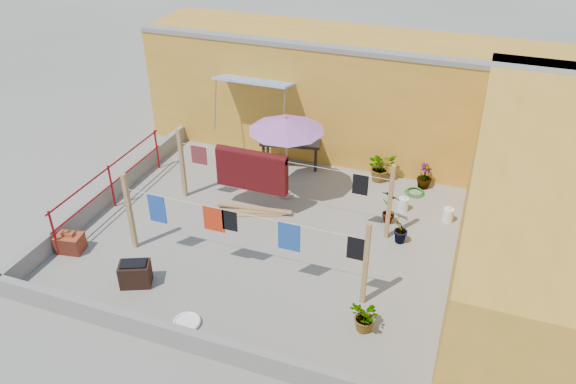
% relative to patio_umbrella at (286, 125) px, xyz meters
% --- Properties ---
extents(ground, '(80.00, 80.00, 0.00)m').
position_rel_patio_umbrella_xyz_m(ground, '(0.15, -1.62, -1.93)').
color(ground, '#9E998E').
rests_on(ground, ground).
extents(wall_back, '(11.00, 3.27, 3.21)m').
position_rel_patio_umbrella_xyz_m(wall_back, '(0.64, 3.08, -0.32)').
color(wall_back, orange).
rests_on(wall_back, ground).
extents(wall_right, '(2.40, 9.00, 3.20)m').
position_rel_patio_umbrella_xyz_m(wall_right, '(5.35, -1.62, -0.33)').
color(wall_right, orange).
rests_on(wall_right, ground).
extents(parapet_front, '(8.30, 0.16, 0.44)m').
position_rel_patio_umbrella_xyz_m(parapet_front, '(0.15, -5.20, -1.71)').
color(parapet_front, gray).
rests_on(parapet_front, ground).
extents(parapet_left, '(0.16, 7.30, 0.44)m').
position_rel_patio_umbrella_xyz_m(parapet_left, '(-3.93, -1.62, -1.71)').
color(parapet_left, gray).
rests_on(parapet_left, ground).
extents(red_railing, '(0.05, 4.20, 1.10)m').
position_rel_patio_umbrella_xyz_m(red_railing, '(-3.70, -1.82, -1.21)').
color(red_railing, maroon).
rests_on(red_railing, ground).
extents(clothesline_rig, '(5.09, 2.35, 1.80)m').
position_rel_patio_umbrella_xyz_m(clothesline_rig, '(-0.40, -1.08, -0.89)').
color(clothesline_rig, tan).
rests_on(clothesline_rig, ground).
extents(patio_umbrella, '(2.15, 2.15, 2.14)m').
position_rel_patio_umbrella_xyz_m(patio_umbrella, '(0.00, 0.00, 0.00)').
color(patio_umbrella, gray).
rests_on(patio_umbrella, ground).
extents(outdoor_table, '(1.71, 1.11, 0.74)m').
position_rel_patio_umbrella_xyz_m(outdoor_table, '(-0.45, 1.58, -1.26)').
color(outdoor_table, black).
rests_on(outdoor_table, ground).
extents(brick_stack, '(0.60, 0.48, 0.47)m').
position_rel_patio_umbrella_xyz_m(brick_stack, '(-3.55, -3.61, -1.72)').
color(brick_stack, '#AA3D27').
rests_on(brick_stack, ground).
extents(lumber_pile, '(1.92, 0.81, 0.12)m').
position_rel_patio_umbrella_xyz_m(lumber_pile, '(-0.56, -1.02, -1.87)').
color(lumber_pile, tan).
rests_on(lumber_pile, ground).
extents(brazier, '(0.70, 0.60, 0.53)m').
position_rel_patio_umbrella_xyz_m(brazier, '(-1.65, -4.05, -1.67)').
color(brazier, black).
rests_on(brazier, ground).
extents(white_basin, '(0.50, 0.50, 0.09)m').
position_rel_patio_umbrella_xyz_m(white_basin, '(-0.19, -4.68, -1.88)').
color(white_basin, white).
rests_on(white_basin, ground).
extents(water_jug_a, '(0.24, 0.24, 0.38)m').
position_rel_patio_umbrella_xyz_m(water_jug_a, '(3.85, 0.27, -1.76)').
color(water_jug_a, white).
rests_on(water_jug_a, ground).
extents(water_jug_b, '(0.24, 0.24, 0.38)m').
position_rel_patio_umbrella_xyz_m(water_jug_b, '(2.80, 0.37, -1.76)').
color(water_jug_b, white).
rests_on(water_jug_b, ground).
extents(green_hose, '(0.49, 0.49, 0.07)m').
position_rel_patio_umbrella_xyz_m(green_hose, '(2.95, 1.23, -1.89)').
color(green_hose, '#1F7B1B').
rests_on(green_hose, ground).
extents(plant_back_a, '(0.94, 0.92, 0.79)m').
position_rel_patio_umbrella_xyz_m(plant_back_a, '(1.98, 1.58, -1.53)').
color(plant_back_a, '#225C1A').
rests_on(plant_back_a, ground).
extents(plant_back_b, '(0.48, 0.48, 0.65)m').
position_rel_patio_umbrella_xyz_m(plant_back_b, '(3.10, 1.58, -1.60)').
color(plant_back_b, '#225C1A').
rests_on(plant_back_b, ground).
extents(plant_right_a, '(0.56, 0.49, 0.89)m').
position_rel_patio_umbrella_xyz_m(plant_right_a, '(2.58, -0.26, -1.48)').
color(plant_right_a, '#225C1A').
rests_on(plant_right_a, ground).
extents(plant_right_b, '(0.36, 0.42, 0.68)m').
position_rel_patio_umbrella_xyz_m(plant_right_b, '(2.95, -0.94, -1.59)').
color(plant_right_b, '#225C1A').
rests_on(plant_right_b, ground).
extents(plant_right_c, '(0.73, 0.73, 0.62)m').
position_rel_patio_umbrella_xyz_m(plant_right_c, '(2.86, -3.72, -1.62)').
color(plant_right_c, '#225C1A').
rests_on(plant_right_c, ground).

